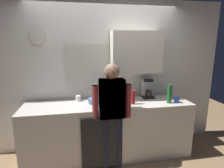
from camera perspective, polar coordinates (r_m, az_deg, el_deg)
ground_plane at (r=3.12m, az=-0.02°, el=-24.22°), size 8.00×8.00×0.00m
kitchen_counter at (r=3.13m, az=-1.05°, el=-14.15°), size 2.69×0.64×0.92m
dishwasher_panel at (r=2.84m, az=-3.60°, el=-18.22°), size 0.56×0.02×0.83m
back_wall_assembly at (r=3.24m, az=-1.17°, el=3.60°), size 4.29×0.42×2.60m
coffee_maker at (r=3.30m, az=11.03°, el=-1.63°), size 0.20×0.20×0.33m
bottle_clear_soda at (r=2.69m, az=-1.99°, el=-4.82°), size 0.09×0.09×0.28m
bottle_amber_beer at (r=3.34m, az=17.44°, el=-2.39°), size 0.06×0.06×0.23m
bottle_dark_sauce at (r=3.05m, az=-2.27°, el=-3.72°), size 0.06×0.06×0.18m
bottle_red_vinegar at (r=2.91m, az=6.64°, el=-4.17°), size 0.06×0.06×0.22m
bottle_green_wine at (r=3.08m, az=17.48°, el=-2.97°), size 0.07×0.07×0.30m
cup_terracotta_mug at (r=2.91m, az=0.55°, el=-5.41°), size 0.08×0.08×0.09m
cup_white_mug at (r=3.11m, az=-10.54°, el=-4.42°), size 0.08×0.08×0.09m
cup_blue_mug at (r=3.16m, az=19.59°, el=-4.60°), size 0.08×0.08×0.10m
mixing_bowl at (r=2.97m, az=-5.35°, el=-5.20°), size 0.22×0.22×0.08m
person_at_sink at (r=2.66m, az=-0.02°, el=-7.64°), size 0.57×0.22×1.60m
person_guest at (r=2.66m, az=-0.02°, el=-7.64°), size 0.57×0.22×1.60m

